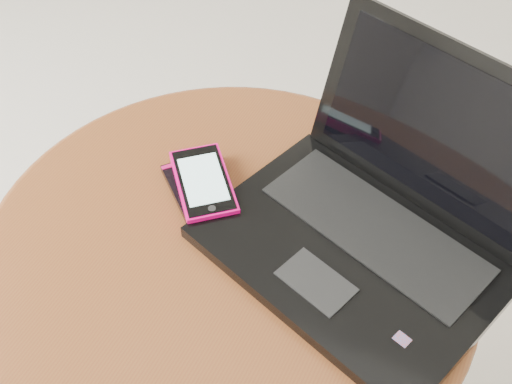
% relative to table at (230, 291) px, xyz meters
% --- Properties ---
extents(table, '(0.64, 0.64, 0.51)m').
position_rel_table_xyz_m(table, '(0.00, 0.00, 0.00)').
color(table, '#522C15').
rests_on(table, ground).
extents(laptop, '(0.42, 0.40, 0.22)m').
position_rel_table_xyz_m(laptop, '(0.16, 0.08, 0.15)').
color(laptop, black).
rests_on(laptop, table).
extents(phone_black, '(0.14, 0.13, 0.01)m').
position_rel_table_xyz_m(phone_black, '(-0.07, 0.05, 0.11)').
color(phone_black, black).
rests_on(phone_black, table).
extents(phone_pink, '(0.14, 0.14, 0.02)m').
position_rel_table_xyz_m(phone_pink, '(-0.07, 0.06, 0.13)').
color(phone_pink, '#F80473').
rests_on(phone_pink, phone_black).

